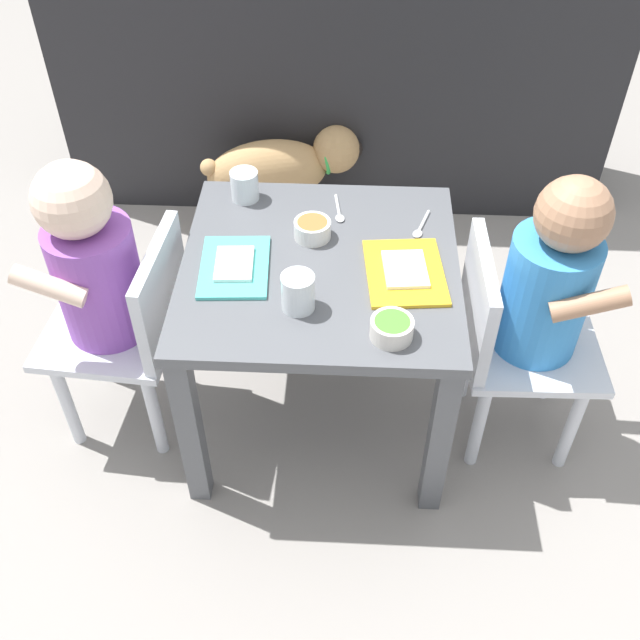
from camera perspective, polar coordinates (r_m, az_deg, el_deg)
The scene contains 14 objects.
ground_plane at distance 1.82m, azimuth 0.00°, elevation -6.75°, with size 7.00×7.00×0.00m, color gray.
kitchen_cabinet_back at distance 2.33m, azimuth 1.26°, elevation 20.08°, with size 1.63×0.35×0.91m, color #232326.
dining_table at distance 1.54m, azimuth 0.00°, elevation 2.09°, with size 0.56×0.55×0.46m.
seated_child_left at distance 1.56m, azimuth -16.45°, elevation 3.31°, with size 0.30×0.30×0.69m.
seated_child_right at distance 1.53m, azimuth 16.63°, elevation 2.09°, with size 0.29×0.29×0.69m.
dog at distance 2.24m, azimuth -2.93°, elevation 11.52°, with size 0.47×0.25×0.32m.
food_tray_left at distance 1.48m, azimuth -6.59°, elevation 4.13°, with size 0.15×0.20×0.02m.
food_tray_right at distance 1.47m, azimuth 6.54°, elevation 3.72°, with size 0.17×0.21×0.02m.
water_cup_left at distance 1.37m, azimuth -1.70°, elevation 2.02°, with size 0.06×0.06×0.07m.
water_cup_right at distance 1.66m, azimuth -5.80°, elevation 10.14°, with size 0.06×0.06×0.07m.
cereal_bowl_right_side at distance 1.33m, azimuth 5.53°, elevation -0.63°, with size 0.08×0.08×0.04m.
veggie_bowl_far at distance 1.54m, azimuth -0.59°, elevation 7.02°, with size 0.08×0.08×0.04m.
spoon_by_left_tray at distance 1.59m, azimuth 7.76°, elevation 7.09°, with size 0.05×0.10×0.01m.
spoon_by_right_tray at distance 1.62m, azimuth 1.45°, elevation 8.34°, with size 0.03×0.10×0.01m.
Camera 1 is at (0.06, -1.14, 1.41)m, focal length 41.67 mm.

